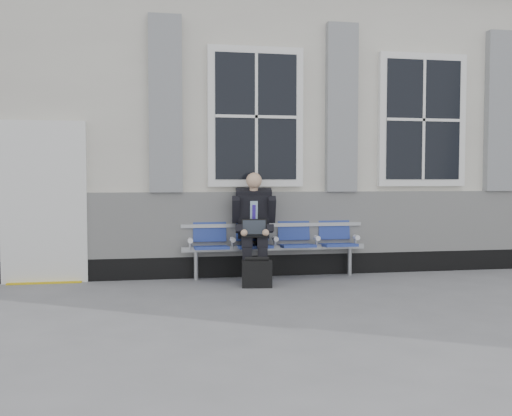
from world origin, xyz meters
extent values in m
plane|color=slate|center=(0.00, 0.00, 0.00)|extent=(70.00, 70.00, 0.00)
cube|color=silver|center=(0.00, 3.50, 2.10)|extent=(14.00, 4.00, 4.20)
cube|color=gray|center=(0.00, 3.50, 4.32)|extent=(14.40, 4.40, 0.24)
cube|color=black|center=(0.00, 1.47, 0.15)|extent=(14.00, 0.10, 0.30)
cube|color=silver|center=(0.00, 1.46, 0.75)|extent=(14.00, 0.08, 0.90)
cube|color=gray|center=(-3.40, 1.44, 2.40)|extent=(0.45, 0.14, 2.40)
cube|color=gray|center=(-0.90, 1.44, 2.40)|extent=(0.45, 0.14, 2.40)
cube|color=gray|center=(1.60, 1.44, 2.40)|extent=(0.45, 0.14, 2.40)
cube|color=white|center=(-2.15, 1.46, 2.25)|extent=(1.35, 0.10, 1.95)
cube|color=black|center=(-2.15, 1.41, 2.25)|extent=(1.15, 0.02, 1.75)
cube|color=white|center=(0.35, 1.46, 2.25)|extent=(1.35, 0.10, 1.95)
cube|color=black|center=(0.35, 1.41, 2.25)|extent=(1.15, 0.02, 1.75)
cube|color=black|center=(-5.00, 1.60, 1.05)|extent=(0.95, 0.30, 2.10)
cube|color=white|center=(-5.00, 1.45, 1.05)|extent=(1.10, 0.10, 2.20)
cube|color=gold|center=(-5.00, 1.48, 0.01)|extent=(0.95, 0.30, 0.02)
cube|color=#9EA0A3|center=(-1.91, 1.30, 0.42)|extent=(2.60, 0.07, 0.07)
cube|color=#9EA0A3|center=(-1.91, 1.42, 0.73)|extent=(2.60, 0.05, 0.05)
cylinder|color=#9EA0A3|center=(-3.01, 1.30, 0.20)|extent=(0.06, 0.06, 0.39)
cylinder|color=#9EA0A3|center=(-0.81, 1.30, 0.20)|extent=(0.06, 0.06, 0.39)
cube|color=navy|center=(-2.81, 1.22, 0.45)|extent=(0.46, 0.42, 0.07)
cube|color=navy|center=(-2.81, 1.43, 0.71)|extent=(0.46, 0.10, 0.40)
cube|color=navy|center=(-2.21, 1.22, 0.45)|extent=(0.46, 0.42, 0.07)
cube|color=navy|center=(-2.21, 1.43, 0.71)|extent=(0.46, 0.10, 0.40)
cube|color=navy|center=(-1.61, 1.22, 0.45)|extent=(0.46, 0.42, 0.07)
cube|color=navy|center=(-1.61, 1.43, 0.71)|extent=(0.46, 0.10, 0.40)
cube|color=navy|center=(-1.01, 1.22, 0.45)|extent=(0.46, 0.42, 0.07)
cube|color=navy|center=(-1.01, 1.43, 0.71)|extent=(0.46, 0.10, 0.40)
cylinder|color=white|center=(-3.09, 1.25, 0.55)|extent=(0.07, 0.12, 0.07)
cylinder|color=white|center=(-2.51, 1.25, 0.55)|extent=(0.07, 0.12, 0.07)
cylinder|color=white|center=(-1.91, 1.25, 0.55)|extent=(0.07, 0.12, 0.07)
cylinder|color=white|center=(-1.31, 1.25, 0.55)|extent=(0.07, 0.12, 0.07)
cylinder|color=white|center=(-0.73, 1.25, 0.55)|extent=(0.07, 0.12, 0.07)
cube|color=black|center=(-2.37, 0.85, 0.05)|extent=(0.15, 0.28, 0.09)
cube|color=black|center=(-2.17, 0.82, 0.05)|extent=(0.15, 0.28, 0.09)
cube|color=black|center=(-2.36, 0.91, 0.25)|extent=(0.14, 0.15, 0.47)
cube|color=black|center=(-2.16, 0.88, 0.25)|extent=(0.14, 0.15, 0.47)
cube|color=black|center=(-2.33, 1.13, 0.54)|extent=(0.20, 0.48, 0.14)
cube|color=black|center=(-2.13, 1.10, 0.54)|extent=(0.20, 0.48, 0.14)
cube|color=black|center=(-2.20, 1.32, 0.88)|extent=(0.47, 0.40, 0.65)
cube|color=#ABCFE0|center=(-2.22, 1.20, 0.90)|extent=(0.11, 0.11, 0.37)
cube|color=#3B24AA|center=(-2.22, 1.19, 0.88)|extent=(0.06, 0.08, 0.30)
cube|color=black|center=(-2.21, 1.29, 1.19)|extent=(0.52, 0.30, 0.15)
cylinder|color=#D4A884|center=(-2.21, 1.24, 1.26)|extent=(0.11, 0.11, 0.10)
sphere|color=#D4A884|center=(-2.22, 1.18, 1.36)|extent=(0.22, 0.22, 0.22)
cube|color=black|center=(-2.46, 1.25, 0.96)|extent=(0.14, 0.30, 0.38)
cube|color=black|center=(-1.97, 1.19, 0.96)|extent=(0.14, 0.30, 0.38)
cube|color=black|center=(-2.44, 1.06, 0.72)|extent=(0.13, 0.33, 0.14)
cube|color=black|center=(-2.04, 1.01, 0.72)|extent=(0.13, 0.33, 0.14)
sphere|color=#D4A884|center=(-2.40, 0.91, 0.67)|extent=(0.09, 0.09, 0.09)
sphere|color=#D4A884|center=(-2.12, 0.87, 0.67)|extent=(0.09, 0.09, 0.09)
cube|color=black|center=(-2.25, 0.97, 0.62)|extent=(0.37, 0.28, 0.02)
cube|color=black|center=(-2.23, 1.09, 0.73)|extent=(0.35, 0.13, 0.22)
cube|color=black|center=(-2.23, 1.08, 0.73)|extent=(0.31, 0.11, 0.18)
cube|color=black|center=(-2.28, 0.64, 0.17)|extent=(0.40, 0.21, 0.34)
cylinder|color=black|center=(-2.28, 0.64, 0.36)|extent=(0.31, 0.10, 0.06)
camera|label=1|loc=(-3.54, -6.46, 1.39)|focal=40.00mm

